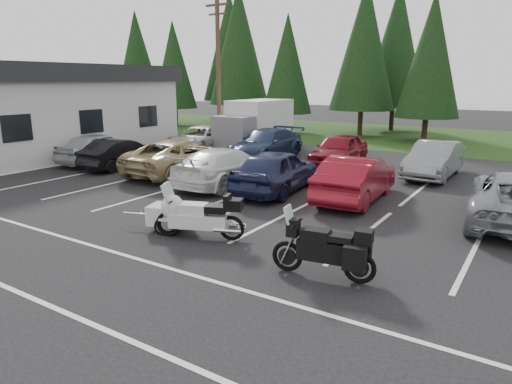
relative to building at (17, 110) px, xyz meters
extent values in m
plane|color=black|center=(18.00, -4.00, -2.45)|extent=(120.00, 120.00, 0.00)
cube|color=#1B3912|center=(18.00, 20.00, -2.45)|extent=(80.00, 16.00, 0.01)
cylinder|color=#473321|center=(8.00, 8.00, 2.05)|extent=(0.26, 0.26, 9.00)
cube|color=#473321|center=(8.00, 8.00, 5.85)|extent=(1.60, 0.12, 0.12)
cube|color=#473321|center=(8.00, 8.00, 5.35)|extent=(1.20, 0.10, 0.10)
cube|color=silver|center=(18.00, -2.00, -2.45)|extent=(32.00, 16.00, 0.01)
cylinder|color=#332316|center=(-10.00, 18.50, -1.20)|extent=(0.36, 0.36, 2.50)
cone|color=black|center=(-10.00, 18.50, 3.79)|extent=(4.58, 4.58, 8.84)
cylinder|color=#332316|center=(-4.00, 17.20, -1.37)|extent=(0.36, 0.36, 2.16)
cone|color=black|center=(-4.00, 17.20, 2.95)|extent=(3.96, 3.96, 7.65)
cylinder|color=#332316|center=(2.00, 18.80, -1.06)|extent=(0.36, 0.36, 2.78)
cone|color=black|center=(2.00, 18.80, 4.51)|extent=(5.10, 5.10, 9.86)
cylinder|color=#332316|center=(7.50, 17.40, -1.39)|extent=(0.36, 0.36, 2.11)
cone|color=black|center=(7.50, 17.40, 2.83)|extent=(3.87, 3.87, 7.48)
cylinder|color=#332316|center=(13.00, 18.90, -1.14)|extent=(0.36, 0.36, 2.62)
cone|color=black|center=(13.00, 18.90, 4.09)|extent=(4.80, 4.80, 9.27)
cylinder|color=#332316|center=(18.00, 17.60, -1.32)|extent=(0.36, 0.36, 2.26)
cone|color=black|center=(18.00, 17.60, 3.19)|extent=(4.14, 4.14, 7.99)
cylinder|color=#332316|center=(-2.00, 23.00, -1.01)|extent=(0.36, 0.36, 2.88)
cone|color=black|center=(-2.00, 23.00, 4.75)|extent=(5.28, 5.28, 10.20)
cylinder|color=#332316|center=(14.00, 23.50, -1.09)|extent=(0.36, 0.36, 2.71)
cone|color=black|center=(14.00, 23.50, 4.33)|extent=(4.97, 4.97, 9.61)
imported|color=#B2B2B7|center=(6.18, 0.46, -1.67)|extent=(2.19, 4.69, 1.55)
imported|color=black|center=(8.03, 0.19, -1.76)|extent=(1.75, 4.29, 1.38)
imported|color=#988458|center=(11.59, 0.56, -1.66)|extent=(2.63, 5.70, 1.58)
imported|color=white|center=(14.47, -0.11, -1.70)|extent=(2.14, 5.19, 1.50)
imported|color=#191F40|center=(16.70, 0.04, -1.64)|extent=(2.37, 4.94, 1.63)
imported|color=maroon|center=(19.66, 0.43, -1.67)|extent=(1.94, 4.84, 1.56)
imported|color=#BABAB8|center=(7.94, 6.27, -1.73)|extent=(2.68, 5.31, 1.44)
imported|color=#1C2847|center=(12.52, 6.10, -1.67)|extent=(2.19, 5.38, 1.56)
imported|color=maroon|center=(16.60, 6.24, -1.67)|extent=(2.05, 4.66, 1.56)
imported|color=slate|center=(21.08, 6.04, -1.69)|extent=(1.74, 4.67, 1.53)
camera|label=1|loc=(25.09, -14.43, 1.66)|focal=32.00mm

